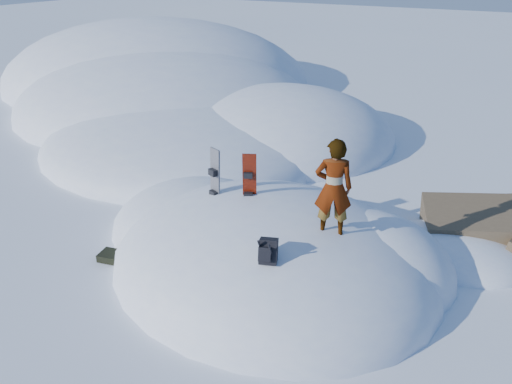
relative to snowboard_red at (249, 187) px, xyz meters
The scene contains 9 objects.
ground 1.78m from the snowboard_red, 18.22° to the right, with size 120.00×120.00×0.00m, color white.
snow_mound 1.71m from the snowboard_red, ahead, with size 8.00×6.00×3.00m.
snow_ridge 13.82m from the snowboard_red, 135.42° to the left, with size 21.50×18.50×6.40m.
rock_outcrop 5.44m from the snowboard_red, 32.51° to the left, with size 4.68×4.41×1.68m.
snowboard_red is the anchor object (origin of this frame).
snowboard_dark 0.80m from the snowboard_red, behind, with size 0.32×0.26×1.66m.
backpack 2.21m from the snowboard_red, 51.87° to the right, with size 0.40×0.45×0.51m.
gear_pile 3.28m from the snowboard_red, 146.32° to the right, with size 0.79×0.61×0.21m.
person 2.10m from the snowboard_red, 12.18° to the right, with size 0.68×0.44×1.86m, color slate.
Camera 1 is at (4.03, -7.86, 5.96)m, focal length 35.00 mm.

